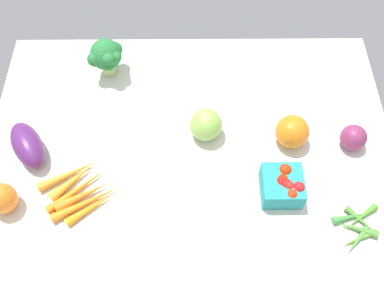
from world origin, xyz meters
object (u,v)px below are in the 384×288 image
(bell_pepper_orange, at_px, (4,199))
(eggplant, at_px, (29,145))
(broccoli_head, at_px, (108,56))
(berry_basket, at_px, (284,185))
(okra_pile, at_px, (359,226))
(heirloom_tomato_orange, at_px, (294,132))
(heirloom_tomato_green, at_px, (207,124))
(carrot_bunch, at_px, (81,191))
(red_onion_center, at_px, (355,137))

(bell_pepper_orange, height_order, eggplant, bell_pepper_orange)
(broccoli_head, relative_size, berry_basket, 1.21)
(broccoli_head, relative_size, eggplant, 0.81)
(okra_pile, distance_m, heirloom_tomato_orange, 0.27)
(heirloom_tomato_green, bearing_deg, heirloom_tomato_orange, 173.89)
(broccoli_head, bearing_deg, carrot_bunch, 84.03)
(bell_pepper_orange, height_order, heirloom_tomato_orange, heirloom_tomato_orange)
(bell_pepper_orange, xyz_separation_m, eggplant, (-0.03, -0.15, -0.01))
(okra_pile, bearing_deg, berry_basket, -29.14)
(bell_pepper_orange, relative_size, heirloom_tomato_orange, 0.97)
(okra_pile, relative_size, berry_basket, 1.32)
(broccoli_head, bearing_deg, red_onion_center, 159.10)
(carrot_bunch, height_order, heirloom_tomato_green, heirloom_tomato_green)
(heirloom_tomato_orange, distance_m, eggplant, 0.66)
(carrot_bunch, relative_size, berry_basket, 2.20)
(broccoli_head, height_order, carrot_bunch, broccoli_head)
(heirloom_tomato_orange, relative_size, berry_basket, 0.89)
(heirloom_tomato_orange, height_order, berry_basket, heirloom_tomato_orange)
(okra_pile, bearing_deg, red_onion_center, -97.19)
(heirloom_tomato_orange, height_order, heirloom_tomato_green, same)
(okra_pile, xyz_separation_m, bell_pepper_orange, (0.81, -0.06, 0.03))
(broccoli_head, bearing_deg, berry_basket, 139.78)
(bell_pepper_orange, bearing_deg, broccoli_head, -116.82)
(broccoli_head, relative_size, red_onion_center, 1.74)
(eggplant, xyz_separation_m, heirloom_tomato_green, (-0.44, -0.05, 0.01))
(red_onion_center, bearing_deg, broccoli_head, -20.90)
(okra_pile, xyz_separation_m, berry_basket, (0.16, -0.09, 0.03))
(heirloom_tomato_orange, height_order, carrot_bunch, heirloom_tomato_orange)
(heirloom_tomato_orange, height_order, red_onion_center, heirloom_tomato_orange)
(eggplant, relative_size, berry_basket, 1.49)
(broccoli_head, distance_m, berry_basket, 0.58)
(okra_pile, height_order, broccoli_head, broccoli_head)
(heirloom_tomato_orange, distance_m, heirloom_tomato_green, 0.22)
(heirloom_tomato_green, bearing_deg, okra_pile, 142.78)
(okra_pile, distance_m, berry_basket, 0.19)
(red_onion_center, bearing_deg, heirloom_tomato_green, -5.50)
(red_onion_center, xyz_separation_m, heirloom_tomato_green, (0.37, -0.04, 0.01))
(okra_pile, xyz_separation_m, heirloom_tomato_orange, (0.13, -0.24, 0.03))
(heirloom_tomato_green, bearing_deg, bell_pepper_orange, 22.95)
(broccoli_head, distance_m, red_onion_center, 0.68)
(bell_pepper_orange, bearing_deg, heirloom_tomato_green, -157.05)
(bell_pepper_orange, xyz_separation_m, carrot_bunch, (-0.17, -0.03, -0.03))
(eggplant, relative_size, heirloom_tomato_green, 1.69)
(eggplant, bearing_deg, broccoli_head, 115.41)
(red_onion_center, distance_m, berry_basket, 0.23)
(broccoli_head, xyz_separation_m, heirloom_tomato_orange, (-0.48, 0.23, -0.03))
(okra_pile, height_order, berry_basket, berry_basket)
(broccoli_head, xyz_separation_m, eggplant, (0.18, 0.26, -0.03))
(heirloom_tomato_orange, bearing_deg, heirloom_tomato_green, -6.11)
(broccoli_head, height_order, heirloom_tomato_green, broccoli_head)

